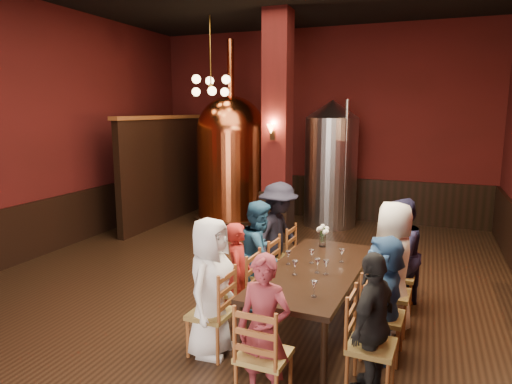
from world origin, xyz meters
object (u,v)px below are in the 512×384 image
at_px(person_0, 210,287).
at_px(rose_vase, 323,232).
at_px(person_2, 260,254).
at_px(person_1, 238,275).
at_px(steel_vessel, 331,164).
at_px(copper_kettle, 231,159).
at_px(dining_table, 315,274).

xyz_separation_m(person_0, rose_vase, (0.79, 1.87, 0.20)).
distance_m(person_0, person_2, 1.33).
relative_size(person_1, steel_vessel, 0.46).
height_order(person_0, rose_vase, person_0).
height_order(copper_kettle, steel_vessel, copper_kettle).
distance_m(person_1, copper_kettle, 5.27).
height_order(dining_table, copper_kettle, copper_kettle).
xyz_separation_m(person_0, copper_kettle, (-2.13, 5.39, 0.75)).
height_order(person_0, steel_vessel, steel_vessel).
bearing_deg(person_2, dining_table, -121.13).
relative_size(steel_vessel, rose_vase, 9.12).
distance_m(person_2, rose_vase, 0.93).
bearing_deg(person_1, rose_vase, -49.54).
bearing_deg(copper_kettle, dining_table, -55.65).
bearing_deg(person_1, person_2, -20.43).
bearing_deg(person_0, dining_table, -43.89).
height_order(dining_table, person_2, person_2).
bearing_deg(person_1, dining_table, -89.21).
xyz_separation_m(dining_table, person_0, (-0.90, -0.95, 0.07)).
bearing_deg(person_1, copper_kettle, 7.27).
bearing_deg(steel_vessel, person_1, -90.03).
relative_size(dining_table, person_1, 1.89).
distance_m(person_1, steel_vessel, 5.39).
xyz_separation_m(dining_table, person_1, (-0.87, -0.28, -0.04)).
bearing_deg(person_2, person_0, 170.09).
distance_m(person_0, person_1, 0.68).
bearing_deg(copper_kettle, person_0, -68.43).
height_order(person_1, copper_kettle, copper_kettle).
relative_size(copper_kettle, steel_vessel, 1.46).
xyz_separation_m(person_2, rose_vase, (0.72, 0.54, 0.23)).
relative_size(person_2, steel_vessel, 0.51).
bearing_deg(dining_table, person_2, 158.78).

